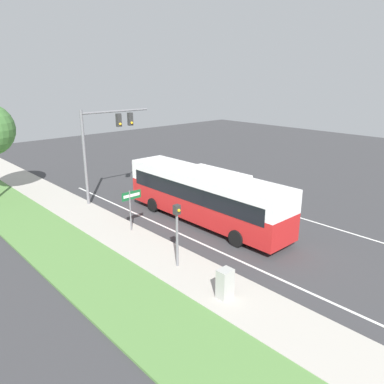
% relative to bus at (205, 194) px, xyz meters
% --- Properties ---
extents(ground_plane, '(80.00, 80.00, 0.00)m').
position_rel_bus_xyz_m(ground_plane, '(1.34, -3.04, -1.82)').
color(ground_plane, '#38383A').
extents(sidewalk, '(2.80, 80.00, 0.12)m').
position_rel_bus_xyz_m(sidewalk, '(-4.86, -3.04, -1.76)').
color(sidewalk, '#ADA89E').
rests_on(sidewalk, ground_plane).
extents(grass_verge, '(3.60, 80.00, 0.10)m').
position_rel_bus_xyz_m(grass_verge, '(-8.06, -3.04, -1.77)').
color(grass_verge, '#568442').
rests_on(grass_verge, ground_plane).
extents(lane_divider_near, '(0.14, 30.00, 0.01)m').
position_rel_bus_xyz_m(lane_divider_near, '(-2.26, -3.04, -1.82)').
color(lane_divider_near, silver).
rests_on(lane_divider_near, ground_plane).
extents(lane_divider_far, '(0.14, 30.00, 0.01)m').
position_rel_bus_xyz_m(lane_divider_far, '(4.94, -3.04, -1.82)').
color(lane_divider_far, silver).
rests_on(lane_divider_far, ground_plane).
extents(bus, '(2.59, 11.57, 3.35)m').
position_rel_bus_xyz_m(bus, '(0.00, 0.00, 0.00)').
color(bus, red).
rests_on(bus, ground_plane).
extents(signal_gantry, '(5.29, 0.41, 6.48)m').
position_rel_bus_xyz_m(signal_gantry, '(-2.16, 7.60, 2.75)').
color(signal_gantry, slate).
rests_on(signal_gantry, ground_plane).
extents(pedestrian_signal, '(0.28, 0.34, 3.12)m').
position_rel_bus_xyz_m(pedestrian_signal, '(-4.92, -3.22, 0.30)').
color(pedestrian_signal, slate).
rests_on(pedestrian_signal, ground_plane).
extents(street_sign, '(1.25, 0.08, 2.48)m').
position_rel_bus_xyz_m(street_sign, '(-4.08, 1.73, -0.06)').
color(street_sign, slate).
rests_on(street_sign, ground_plane).
extents(utility_cabinet, '(0.60, 0.48, 1.22)m').
position_rel_bus_xyz_m(utility_cabinet, '(-5.21, -6.46, -1.09)').
color(utility_cabinet, '#A8A8A3').
rests_on(utility_cabinet, sidewalk).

